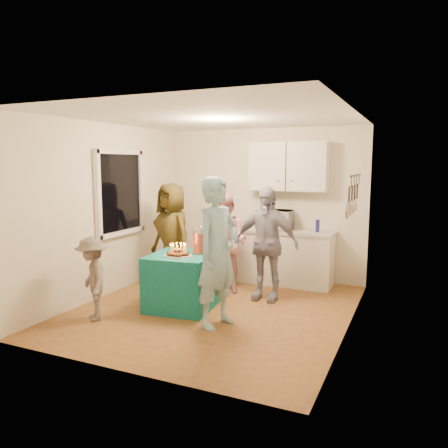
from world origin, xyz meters
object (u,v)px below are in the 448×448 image
at_px(counter, 267,256).
at_px(man_birthday, 218,252).
at_px(microwave, 275,220).
at_px(woman_back_center, 225,243).
at_px(punch_jar, 201,241).
at_px(woman_back_left, 172,236).
at_px(child_near_left, 92,279).
at_px(party_table, 182,281).
at_px(woman_back_right, 266,244).

height_order(counter, man_birthday, man_birthday).
xyz_separation_m(microwave, woman_back_center, (-0.53, -0.85, -0.29)).
relative_size(punch_jar, woman_back_left, 0.20).
xyz_separation_m(microwave, child_near_left, (-1.57, -2.69, -0.53)).
bearing_deg(party_table, counter, 70.87).
relative_size(woman_back_left, woman_back_center, 1.09).
height_order(counter, party_table, counter).
relative_size(counter, woman_back_left, 1.30).
height_order(party_table, woman_back_center, woman_back_center).
relative_size(woman_back_center, child_near_left, 1.44).
relative_size(counter, man_birthday, 1.19).
bearing_deg(microwave, man_birthday, -92.91).
distance_m(party_table, punch_jar, 0.62).
xyz_separation_m(counter, party_table, (-0.63, -1.82, -0.05)).
bearing_deg(man_birthday, microwave, 14.46).
relative_size(counter, child_near_left, 2.03).
xyz_separation_m(woman_back_right, child_near_left, (-1.74, -1.73, -0.30)).
bearing_deg(party_table, woman_back_center, 76.62).
distance_m(microwave, man_birthday, 2.22).
bearing_deg(counter, man_birthday, -87.38).
distance_m(woman_back_center, child_near_left, 2.13).
xyz_separation_m(woman_back_left, woman_back_right, (1.59, -0.00, -0.01)).
xyz_separation_m(punch_jar, woman_back_left, (-0.87, 0.67, -0.08)).
bearing_deg(microwave, counter, 177.71).
bearing_deg(counter, woman_back_left, -143.63).
xyz_separation_m(woman_back_center, woman_back_right, (0.70, -0.11, 0.06)).
relative_size(microwave, man_birthday, 0.31).
relative_size(party_table, woman_back_center, 0.55).
height_order(woman_back_center, woman_back_right, woman_back_right).
bearing_deg(microwave, child_near_left, -122.62).
distance_m(microwave, child_near_left, 3.16).
height_order(microwave, man_birthday, man_birthday).
bearing_deg(woman_back_right, counter, 109.23).
height_order(party_table, man_birthday, man_birthday).
bearing_deg(woman_back_center, microwave, 65.99).
relative_size(microwave, punch_jar, 1.71).
bearing_deg(counter, punch_jar, -104.82).
distance_m(punch_jar, woman_back_center, 0.80).
distance_m(party_table, child_near_left, 1.20).
height_order(man_birthday, woman_back_center, man_birthday).
distance_m(man_birthday, woman_back_right, 1.27).
bearing_deg(woman_back_left, woman_back_center, 29.91).
xyz_separation_m(man_birthday, woman_back_center, (-0.50, 1.37, -0.15)).
relative_size(counter, microwave, 3.78).
distance_m(punch_jar, man_birthday, 0.79).
bearing_deg(child_near_left, woman_back_right, 85.04).
xyz_separation_m(party_table, woman_back_left, (-0.67, 0.87, 0.47)).
xyz_separation_m(party_table, woman_back_center, (0.23, 0.98, 0.40)).
bearing_deg(microwave, woman_back_right, -82.15).
bearing_deg(woman_back_right, punch_jar, -135.33).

